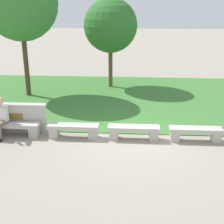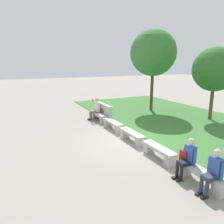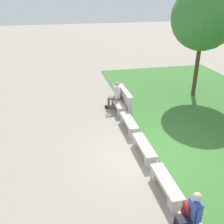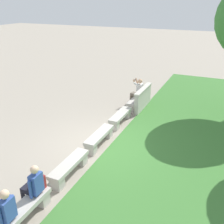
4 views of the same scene
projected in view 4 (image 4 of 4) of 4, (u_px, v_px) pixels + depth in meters
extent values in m
plane|color=gray|center=(100.00, 144.00, 9.44)|extent=(80.00, 80.00, 0.00)
cube|color=#B7B2A8|center=(136.00, 100.00, 12.56)|extent=(1.64, 0.40, 0.12)
cube|color=#B7B2A8|center=(140.00, 100.00, 13.18)|extent=(0.28, 0.34, 0.33)
cube|color=#B7B2A8|center=(131.00, 109.00, 12.11)|extent=(0.28, 0.34, 0.33)
cube|color=#B7B2A8|center=(120.00, 115.00, 10.92)|extent=(1.64, 0.40, 0.12)
cube|color=#B7B2A8|center=(126.00, 114.00, 11.55)|extent=(0.28, 0.34, 0.33)
cube|color=#B7B2A8|center=(114.00, 126.00, 10.47)|extent=(0.28, 0.34, 0.33)
cube|color=#B7B2A8|center=(99.00, 135.00, 9.28)|extent=(1.64, 0.40, 0.12)
cube|color=#B7B2A8|center=(107.00, 133.00, 9.91)|extent=(0.28, 0.34, 0.33)
cube|color=#B7B2A8|center=(91.00, 149.00, 8.83)|extent=(0.28, 0.34, 0.33)
cube|color=#B7B2A8|center=(69.00, 164.00, 7.65)|extent=(1.64, 0.40, 0.12)
cube|color=#B7B2A8|center=(81.00, 159.00, 8.27)|extent=(0.28, 0.34, 0.33)
cube|color=#B7B2A8|center=(57.00, 183.00, 7.20)|extent=(0.28, 0.34, 0.33)
cube|color=#B7B2A8|center=(23.00, 209.00, 6.01)|extent=(1.64, 0.40, 0.12)
cube|color=#B7B2A8|center=(41.00, 199.00, 6.63)|extent=(0.28, 0.34, 0.33)
cube|color=#B7B2A8|center=(143.00, 99.00, 12.40)|extent=(1.94, 0.18, 0.95)
cube|color=beige|center=(143.00, 89.00, 12.20)|extent=(2.00, 0.24, 0.06)
cube|color=brown|center=(141.00, 96.00, 12.39)|extent=(0.44, 0.02, 0.22)
cube|color=black|center=(131.00, 102.00, 13.31)|extent=(0.13, 0.25, 0.06)
cylinder|color=#6B6051|center=(133.00, 98.00, 13.20)|extent=(0.11, 0.11, 0.42)
cube|color=black|center=(129.00, 103.00, 13.15)|extent=(0.13, 0.25, 0.06)
cylinder|color=#6B6051|center=(131.00, 99.00, 13.04)|extent=(0.11, 0.11, 0.42)
cube|color=#6B6051|center=(135.00, 94.00, 12.92)|extent=(0.35, 0.45, 0.12)
cube|color=silver|center=(140.00, 89.00, 12.70)|extent=(0.36, 0.26, 0.56)
sphere|color=tan|center=(140.00, 81.00, 12.53)|extent=(0.22, 0.22, 0.22)
cylinder|color=silver|center=(140.00, 82.00, 12.78)|extent=(0.13, 0.32, 0.21)
cylinder|color=tan|center=(137.00, 81.00, 12.76)|extent=(0.12, 0.20, 0.27)
cylinder|color=silver|center=(136.00, 84.00, 12.48)|extent=(0.13, 0.32, 0.21)
cylinder|color=tan|center=(134.00, 82.00, 12.57)|extent=(0.08, 0.18, 0.27)
cube|color=black|center=(135.00, 80.00, 12.68)|extent=(0.15, 0.03, 0.08)
cube|color=black|center=(27.00, 200.00, 6.80)|extent=(0.10, 0.22, 0.06)
cylinder|color=black|center=(28.00, 194.00, 6.69)|extent=(0.10, 0.10, 0.42)
cube|color=black|center=(23.00, 204.00, 6.64)|extent=(0.10, 0.22, 0.06)
cylinder|color=black|center=(23.00, 198.00, 6.54)|extent=(0.10, 0.10, 0.42)
cube|color=black|center=(30.00, 189.00, 6.44)|extent=(0.28, 0.40, 0.12)
cube|color=#33519E|center=(36.00, 183.00, 6.26)|extent=(0.32, 0.20, 0.52)
sphere|color=beige|center=(34.00, 170.00, 6.10)|extent=(0.20, 0.20, 0.20)
cylinder|color=#33519E|center=(41.00, 180.00, 6.45)|extent=(0.08, 0.08, 0.48)
cylinder|color=#33519E|center=(30.00, 190.00, 6.12)|extent=(0.08, 0.08, 0.48)
cylinder|color=#2D334C|center=(0.00, 220.00, 5.91)|extent=(0.10, 0.10, 0.42)
cube|color=#2D334C|center=(1.00, 216.00, 5.66)|extent=(0.30, 0.41, 0.12)
cube|color=#33519E|center=(7.00, 209.00, 5.48)|extent=(0.33, 0.21, 0.52)
sphere|color=beige|center=(4.00, 194.00, 5.33)|extent=(0.20, 0.20, 0.20)
cylinder|color=#33519E|center=(14.00, 204.00, 5.68)|extent=(0.08, 0.08, 0.48)
cylinder|color=#33519E|center=(0.00, 217.00, 5.34)|extent=(0.08, 0.08, 0.48)
cube|color=maroon|center=(39.00, 183.00, 6.47)|extent=(0.28, 0.20, 0.36)
cube|color=maroon|center=(36.00, 184.00, 6.54)|extent=(0.20, 0.06, 0.16)
torus|color=black|center=(39.00, 177.00, 6.39)|extent=(0.10, 0.02, 0.10)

